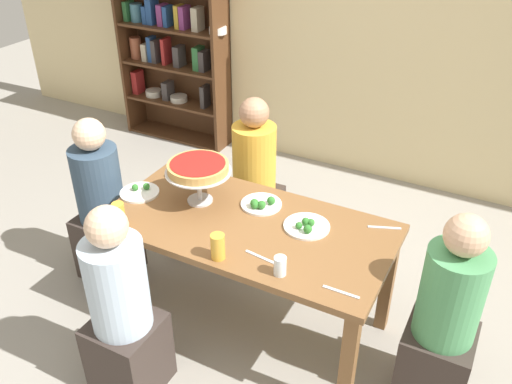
{
  "coord_description": "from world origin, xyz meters",
  "views": [
    {
      "loc": [
        1.17,
        -2.15,
        2.46
      ],
      "look_at": [
        0.0,
        0.1,
        0.89
      ],
      "focal_mm": 37.98,
      "sensor_mm": 36.0,
      "label": 1
    }
  ],
  "objects": [
    {
      "name": "dining_table",
      "position": [
        0.0,
        0.0,
        0.64
      ],
      "size": [
        1.6,
        0.81,
        0.74
      ],
      "color": "brown",
      "rests_on": "ground_plane"
    },
    {
      "name": "cutlery_knife_near",
      "position": [
        0.2,
        -0.23,
        0.74
      ],
      "size": [
        0.18,
        0.04,
        0.0
      ],
      "primitive_type": "cube",
      "rotation": [
        0.0,
        0.0,
        -0.13
      ],
      "color": "silver",
      "rests_on": "dining_table"
    },
    {
      "name": "cutlery_fork_near",
      "position": [
        0.68,
        0.31,
        0.74
      ],
      "size": [
        0.17,
        0.08,
        0.0
      ],
      "primitive_type": "cube",
      "rotation": [
        0.0,
        0.0,
        3.51
      ],
      "color": "silver",
      "rests_on": "dining_table"
    },
    {
      "name": "beer_glass_amber_tall",
      "position": [
        0.01,
        -0.33,
        0.81
      ],
      "size": [
        0.07,
        0.07,
        0.14
      ],
      "primitive_type": "cylinder",
      "color": "gold",
      "rests_on": "dining_table"
    },
    {
      "name": "salad_plate_near_diner",
      "position": [
        0.31,
        0.11,
        0.75
      ],
      "size": [
        0.25,
        0.25,
        0.06
      ],
      "color": "white",
      "rests_on": "dining_table"
    },
    {
      "name": "beer_glass_amber_short",
      "position": [
        -0.62,
        -0.33,
        0.81
      ],
      "size": [
        0.07,
        0.07,
        0.14
      ],
      "primitive_type": "cylinder",
      "color": "gold",
      "rests_on": "dining_table"
    },
    {
      "name": "diner_head_west",
      "position": [
        -1.07,
        -0.01,
        0.49
      ],
      "size": [
        0.34,
        0.34,
        1.15
      ],
      "color": "#382D28",
      "rests_on": "ground_plane"
    },
    {
      "name": "diner_near_left",
      "position": [
        -0.34,
        -0.7,
        0.49
      ],
      "size": [
        0.34,
        0.34,
        1.15
      ],
      "rotation": [
        0.0,
        0.0,
        1.57
      ],
      "color": "#382D28",
      "rests_on": "ground_plane"
    },
    {
      "name": "diner_head_east",
      "position": [
        1.11,
        -0.02,
        0.49
      ],
      "size": [
        0.34,
        0.34,
        1.15
      ],
      "rotation": [
        0.0,
        0.0,
        3.14
      ],
      "color": "#382D28",
      "rests_on": "ground_plane"
    },
    {
      "name": "deep_dish_pizza_stand",
      "position": [
        -0.36,
        0.07,
        0.95
      ],
      "size": [
        0.38,
        0.38,
        0.25
      ],
      "color": "silver",
      "rests_on": "dining_table"
    },
    {
      "name": "ground_plane",
      "position": [
        0.0,
        0.0,
        0.0
      ],
      "size": [
        12.0,
        12.0,
        0.0
      ],
      "primitive_type": "plane",
      "color": "gray"
    },
    {
      "name": "cutlery_fork_far",
      "position": [
        0.65,
        -0.29,
        0.74
      ],
      "size": [
        0.18,
        0.02,
        0.0
      ],
      "primitive_type": "cube",
      "rotation": [
        0.0,
        0.0,
        0.0
      ],
      "color": "silver",
      "rests_on": "dining_table"
    },
    {
      "name": "salad_plate_far_diner",
      "position": [
        -0.72,
        -0.02,
        0.75
      ],
      "size": [
        0.23,
        0.23,
        0.06
      ],
      "color": "white",
      "rests_on": "dining_table"
    },
    {
      "name": "water_glass_clear_far",
      "position": [
        -0.59,
        0.24,
        0.8
      ],
      "size": [
        0.07,
        0.07,
        0.12
      ],
      "primitive_type": "cylinder",
      "color": "white",
      "rests_on": "dining_table"
    },
    {
      "name": "diner_far_left",
      "position": [
        -0.35,
        0.73,
        0.49
      ],
      "size": [
        0.34,
        0.34,
        1.15
      ],
      "rotation": [
        0.0,
        0.0,
        -1.57
      ],
      "color": "#382D28",
      "rests_on": "ground_plane"
    },
    {
      "name": "water_glass_clear_near",
      "position": [
        0.34,
        -0.3,
        0.79
      ],
      "size": [
        0.06,
        0.06,
        0.1
      ],
      "primitive_type": "cylinder",
      "color": "white",
      "rests_on": "dining_table"
    },
    {
      "name": "bookshelf",
      "position": [
        -1.89,
        2.01,
        1.14
      ],
      "size": [
        1.14,
        0.3,
        2.21
      ],
      "color": "#4C2D19",
      "rests_on": "ground_plane"
    },
    {
      "name": "water_glass_clear_spare",
      "position": [
        -0.52,
        0.3,
        0.79
      ],
      "size": [
        0.07,
        0.07,
        0.1
      ],
      "primitive_type": "cylinder",
      "color": "white",
      "rests_on": "dining_table"
    },
    {
      "name": "rear_partition",
      "position": [
        0.0,
        2.2,
        1.4
      ],
      "size": [
        8.0,
        0.12,
        2.8
      ],
      "primitive_type": "cube",
      "color": "beige",
      "rests_on": "ground_plane"
    },
    {
      "name": "salad_plate_spare",
      "position": [
        -0.01,
        0.19,
        0.76
      ],
      "size": [
        0.24,
        0.24,
        0.06
      ],
      "color": "white",
      "rests_on": "dining_table"
    }
  ]
}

